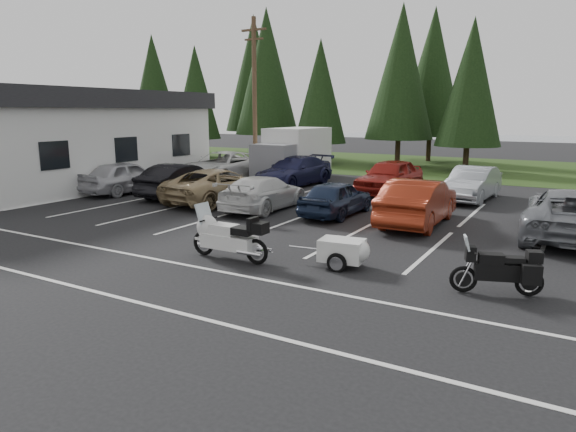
# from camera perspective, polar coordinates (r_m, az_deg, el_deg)

# --- Properties ---
(ground) EXTENTS (120.00, 120.00, 0.00)m
(ground) POSITION_cam_1_polar(r_m,az_deg,el_deg) (15.15, 2.84, -3.14)
(ground) COLOR black
(ground) RESTS_ON ground
(grass_strip) EXTENTS (80.00, 16.00, 0.01)m
(grass_strip) POSITION_cam_1_polar(r_m,az_deg,el_deg) (37.84, 19.77, 5.05)
(grass_strip) COLOR #203A12
(grass_strip) RESTS_ON ground
(lake_water) EXTENTS (70.00, 50.00, 0.02)m
(lake_water) POSITION_cam_1_polar(r_m,az_deg,el_deg) (68.21, 27.93, 6.99)
(lake_water) COLOR slate
(lake_water) RESTS_ON ground
(building) EXTENTS (10.60, 15.60, 4.90)m
(building) POSITION_cam_1_polar(r_m,az_deg,el_deg) (30.02, -25.57, 7.78)
(building) COLOR silver
(building) RESTS_ON ground
(utility_pole) EXTENTS (1.60, 0.26, 9.00)m
(utility_pole) POSITION_cam_1_polar(r_m,az_deg,el_deg) (30.10, -3.73, 13.15)
(utility_pole) COLOR #473321
(utility_pole) RESTS_ON ground
(box_truck) EXTENTS (2.40, 5.60, 2.90)m
(box_truck) POSITION_cam_1_polar(r_m,az_deg,el_deg) (29.56, 0.14, 6.91)
(box_truck) COLOR silver
(box_truck) RESTS_ON ground
(stall_markings) EXTENTS (32.00, 16.00, 0.01)m
(stall_markings) POSITION_cam_1_polar(r_m,az_deg,el_deg) (16.90, 5.95, -1.63)
(stall_markings) COLOR silver
(stall_markings) RESTS_ON ground
(conifer_0) EXTENTS (4.58, 4.58, 10.66)m
(conifer_0) POSITION_cam_1_polar(r_m,az_deg,el_deg) (49.72, -14.70, 13.93)
(conifer_0) COLOR #332316
(conifer_0) RESTS_ON ground
(conifer_1) EXTENTS (3.96, 3.96, 9.22)m
(conifer_1) POSITION_cam_1_polar(r_m,az_deg,el_deg) (44.69, -10.20, 13.35)
(conifer_1) COLOR #332316
(conifer_1) RESTS_ON ground
(conifer_2) EXTENTS (5.10, 5.10, 11.89)m
(conifer_2) POSITION_cam_1_polar(r_m,az_deg,el_deg) (42.53, -2.39, 15.73)
(conifer_2) COLOR #332316
(conifer_2) RESTS_ON ground
(conifer_3) EXTENTS (3.87, 3.87, 9.02)m
(conifer_3) POSITION_cam_1_polar(r_m,az_deg,el_deg) (38.52, 3.61, 13.65)
(conifer_3) COLOR #332316
(conifer_3) RESTS_ON ground
(conifer_4) EXTENTS (4.80, 4.80, 11.17)m
(conifer_4) POSITION_cam_1_polar(r_m,az_deg,el_deg) (37.89, 12.44, 15.36)
(conifer_4) COLOR #332316
(conifer_4) RESTS_ON ground
(conifer_5) EXTENTS (4.14, 4.14, 9.63)m
(conifer_5) POSITION_cam_1_polar(r_m,az_deg,el_deg) (35.33, 19.67, 13.80)
(conifer_5) COLOR #332316
(conifer_5) RESTS_ON ground
(conifer_back_a) EXTENTS (5.28, 5.28, 12.30)m
(conifer_back_a) POSITION_cam_1_polar(r_m,az_deg,el_deg) (48.24, -3.78, 15.50)
(conifer_back_a) COLOR #332316
(conifer_back_a) RESTS_ON ground
(conifer_back_b) EXTENTS (4.97, 4.97, 11.58)m
(conifer_back_b) POSITION_cam_1_polar(r_m,az_deg,el_deg) (42.03, 15.78, 15.12)
(conifer_back_b) COLOR #332316
(conifer_back_b) RESTS_ON ground
(car_near_0) EXTENTS (2.05, 4.62, 1.55)m
(car_near_0) POSITION_cam_1_polar(r_m,az_deg,el_deg) (25.75, -17.54, 4.17)
(car_near_0) COLOR #B7B6BB
(car_near_0) RESTS_ON ground
(car_near_1) EXTENTS (1.78, 4.67, 1.52)m
(car_near_1) POSITION_cam_1_polar(r_m,az_deg,el_deg) (23.92, -11.75, 3.91)
(car_near_1) COLOR black
(car_near_1) RESTS_ON ground
(car_near_2) EXTENTS (2.76, 5.41, 1.46)m
(car_near_2) POSITION_cam_1_polar(r_m,az_deg,el_deg) (22.11, -7.72, 3.36)
(car_near_2) COLOR #907A53
(car_near_2) RESTS_ON ground
(car_near_3) EXTENTS (2.08, 4.72, 1.35)m
(car_near_3) POSITION_cam_1_polar(r_m,az_deg,el_deg) (20.35, -2.72, 2.59)
(car_near_3) COLOR silver
(car_near_3) RESTS_ON ground
(car_near_4) EXTENTS (1.63, 3.95, 1.34)m
(car_near_4) POSITION_cam_1_polar(r_m,az_deg,el_deg) (19.27, 5.40, 2.03)
(car_near_4) COLOR #162037
(car_near_4) RESTS_ON ground
(car_near_5) EXTENTS (1.79, 4.85, 1.59)m
(car_near_5) POSITION_cam_1_polar(r_m,az_deg,el_deg) (18.17, 14.24, 1.54)
(car_near_5) COLOR maroon
(car_near_5) RESTS_ON ground
(car_near_6) EXTENTS (2.70, 5.60, 1.54)m
(car_near_6) POSITION_cam_1_polar(r_m,az_deg,el_deg) (17.90, 28.90, 0.22)
(car_near_6) COLOR slate
(car_near_6) RESTS_ON ground
(car_far_0) EXTENTS (2.96, 6.05, 1.66)m
(car_far_0) POSITION_cam_1_polar(r_m,az_deg,el_deg) (28.74, -7.30, 5.44)
(car_far_0) COLOR silver
(car_far_0) RESTS_ON ground
(car_far_1) EXTENTS (2.62, 5.42, 1.52)m
(car_far_1) POSITION_cam_1_polar(r_m,az_deg,el_deg) (27.05, 0.70, 5.01)
(car_far_1) COLOR #161738
(car_far_1) RESTS_ON ground
(car_far_2) EXTENTS (2.32, 4.93, 1.63)m
(car_far_2) POSITION_cam_1_polar(r_m,az_deg,el_deg) (24.87, 11.20, 4.34)
(car_far_2) COLOR maroon
(car_far_2) RESTS_ON ground
(car_far_3) EXTENTS (1.87, 4.56, 1.47)m
(car_far_3) POSITION_cam_1_polar(r_m,az_deg,el_deg) (23.91, 19.77, 3.40)
(car_far_3) COLOR gray
(car_far_3) RESTS_ON ground
(touring_motorcycle) EXTENTS (2.65, 0.83, 1.47)m
(touring_motorcycle) POSITION_cam_1_polar(r_m,az_deg,el_deg) (13.49, -6.59, -1.84)
(touring_motorcycle) COLOR silver
(touring_motorcycle) RESTS_ON ground
(cargo_trailer) EXTENTS (1.67, 1.07, 0.73)m
(cargo_trailer) POSITION_cam_1_polar(r_m,az_deg,el_deg) (12.92, 6.00, -4.12)
(cargo_trailer) COLOR silver
(cargo_trailer) RESTS_ON ground
(adventure_motorcycle) EXTENTS (2.24, 1.39, 1.29)m
(adventure_motorcycle) POSITION_cam_1_polar(r_m,az_deg,el_deg) (11.77, 22.23, -5.09)
(adventure_motorcycle) COLOR black
(adventure_motorcycle) RESTS_ON ground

